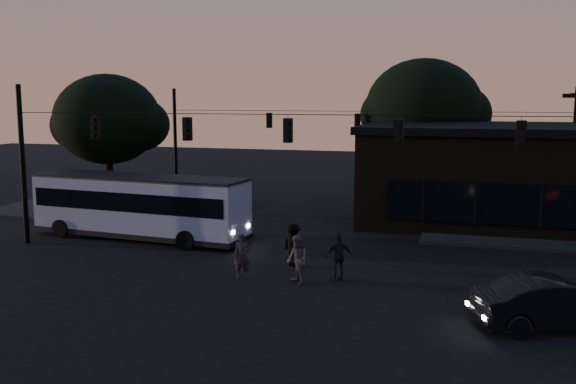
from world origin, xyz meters
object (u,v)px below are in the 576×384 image
(pedestrian_a, at_px, (242,256))
(pedestrian_b, at_px, (297,260))
(bus, at_px, (139,204))
(pedestrian_d, at_px, (293,245))
(pedestrian_c, at_px, (338,256))
(building, at_px, (504,174))
(car, at_px, (555,303))

(pedestrian_a, relative_size, pedestrian_b, 0.95)
(bus, xyz_separation_m, pedestrian_b, (9.47, -5.26, -0.83))
(pedestrian_b, bearing_deg, pedestrian_d, 158.90)
(pedestrian_a, distance_m, pedestrian_d, 2.64)
(pedestrian_c, xyz_separation_m, pedestrian_d, (-2.20, 1.50, -0.03))
(building, xyz_separation_m, pedestrian_a, (-10.03, -14.73, -1.84))
(pedestrian_b, xyz_separation_m, pedestrian_c, (1.38, 0.89, 0.01))
(bus, distance_m, pedestrian_a, 8.90)
(building, bearing_deg, car, -87.06)
(building, height_order, pedestrian_c, building)
(car, distance_m, pedestrian_b, 9.00)
(car, xyz_separation_m, pedestrian_c, (-7.30, 3.28, 0.13))
(car, distance_m, pedestrian_d, 10.64)
(car, xyz_separation_m, pedestrian_b, (-8.68, 2.38, 0.12))
(car, height_order, pedestrian_d, pedestrian_d)
(bus, relative_size, pedestrian_c, 6.05)
(building, relative_size, pedestrian_a, 8.89)
(bus, bearing_deg, building, 34.44)
(building, xyz_separation_m, bus, (-17.27, -9.61, -0.96))
(pedestrian_a, relative_size, pedestrian_d, 0.97)
(bus, bearing_deg, pedestrian_b, -23.72)
(bus, relative_size, pedestrian_b, 6.14)
(building, distance_m, bus, 19.79)
(car, bearing_deg, building, -18.55)
(building, height_order, pedestrian_d, building)
(bus, xyz_separation_m, car, (18.15, -7.64, -0.95))
(pedestrian_b, bearing_deg, building, 112.15)
(building, distance_m, car, 17.39)
(bus, height_order, pedestrian_c, bus)
(pedestrian_d, bearing_deg, car, -168.84)
(bus, xyz_separation_m, pedestrian_a, (7.24, -5.11, -0.88))
(bus, height_order, pedestrian_d, bus)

